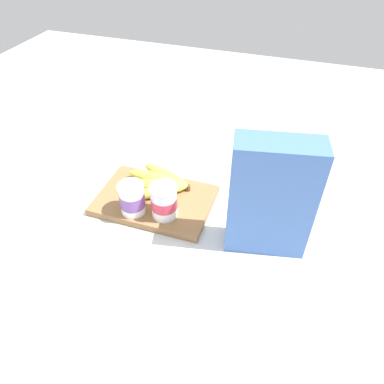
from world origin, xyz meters
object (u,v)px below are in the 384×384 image
(cereal_box, at_px, (271,198))
(yogurt_cup_front, at_px, (164,201))
(cutting_board, at_px, (155,200))
(yogurt_cup_back, at_px, (132,199))
(banana_bunch, at_px, (159,182))

(cereal_box, xyz_separation_m, yogurt_cup_front, (0.26, 0.00, -0.08))
(cutting_board, xyz_separation_m, cereal_box, (-0.31, 0.05, 0.14))
(yogurt_cup_front, bearing_deg, cereal_box, -179.31)
(yogurt_cup_front, xyz_separation_m, yogurt_cup_back, (0.08, 0.01, -0.00))
(yogurt_cup_front, bearing_deg, yogurt_cup_back, 9.20)
(cutting_board, relative_size, cereal_box, 1.05)
(cutting_board, height_order, yogurt_cup_front, yogurt_cup_front)
(cutting_board, xyz_separation_m, yogurt_cup_front, (-0.05, 0.05, 0.06))
(cereal_box, distance_m, banana_bunch, 0.35)
(banana_bunch, bearing_deg, cereal_box, 163.10)
(yogurt_cup_front, height_order, yogurt_cup_back, yogurt_cup_front)
(cutting_board, bearing_deg, cereal_box, 170.88)
(yogurt_cup_back, bearing_deg, cutting_board, -115.50)
(cereal_box, relative_size, yogurt_cup_back, 3.41)
(cereal_box, xyz_separation_m, yogurt_cup_back, (0.34, 0.02, -0.08))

